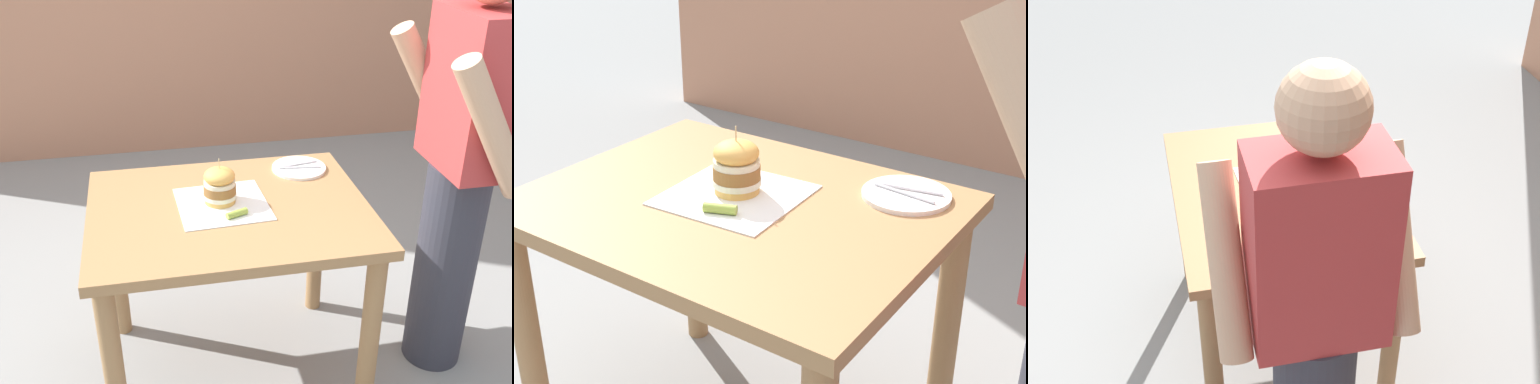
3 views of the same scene
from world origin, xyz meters
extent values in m
cube|color=#9E7247|center=(0.00, 0.00, 0.75)|extent=(0.80, 1.01, 0.04)
cylinder|color=#9E7247|center=(-0.34, -0.45, 0.37)|extent=(0.07, 0.07, 0.73)
cylinder|color=#9E7247|center=(0.34, -0.45, 0.37)|extent=(0.07, 0.07, 0.73)
cylinder|color=#9E7247|center=(-0.34, 0.45, 0.37)|extent=(0.07, 0.07, 0.73)
cube|color=white|center=(-0.02, -0.02, 0.78)|extent=(0.34, 0.34, 0.00)
cylinder|color=gold|center=(-0.04, -0.03, 0.79)|extent=(0.11, 0.11, 0.02)
cylinder|color=beige|center=(-0.04, -0.03, 0.81)|extent=(0.12, 0.12, 0.02)
cylinder|color=brown|center=(-0.04, -0.03, 0.83)|extent=(0.12, 0.12, 0.03)
cylinder|color=beige|center=(-0.04, -0.03, 0.86)|extent=(0.12, 0.12, 0.02)
ellipsoid|color=gold|center=(-0.04, -0.03, 0.88)|extent=(0.11, 0.11, 0.06)
cylinder|color=#D1B77F|center=(-0.04, -0.03, 0.92)|extent=(0.00, 0.00, 0.05)
cylinder|color=#8EA83D|center=(0.08, 0.01, 0.79)|extent=(0.05, 0.08, 0.02)
cylinder|color=white|center=(-0.26, 0.33, 0.78)|extent=(0.22, 0.22, 0.01)
cylinder|color=silver|center=(-0.27, 0.33, 0.79)|extent=(0.04, 0.17, 0.01)
cylinder|color=silver|center=(-0.24, 0.33, 0.79)|extent=(0.03, 0.17, 0.01)
camera|label=1|loc=(1.88, -0.28, 1.82)|focal=42.00mm
camera|label=2|loc=(1.24, 0.96, 1.52)|focal=50.00mm
camera|label=3|loc=(0.46, 2.19, 2.33)|focal=50.00mm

